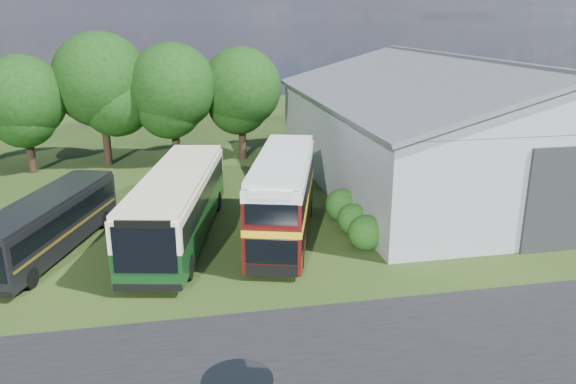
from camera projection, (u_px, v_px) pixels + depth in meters
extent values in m
plane|color=#1D320F|center=(270.00, 325.00, 20.02)|extent=(120.00, 120.00, 0.00)
cube|color=black|center=(379.00, 364.00, 17.77)|extent=(60.00, 8.00, 0.02)
cylinder|color=black|center=(237.00, 381.00, 16.93)|extent=(2.20, 2.20, 0.01)
cube|color=gray|center=(454.00, 140.00, 36.97)|extent=(18.00, 24.00, 5.50)
cylinder|color=black|center=(31.00, 151.00, 39.13)|extent=(0.56, 0.56, 3.06)
sphere|color=black|center=(23.00, 97.00, 38.01)|extent=(5.78, 5.78, 5.78)
cylinder|color=black|center=(107.00, 141.00, 41.20)|extent=(0.56, 0.56, 3.60)
sphere|color=black|center=(101.00, 80.00, 39.88)|extent=(6.80, 6.80, 6.80)
cylinder|color=black|center=(176.00, 142.00, 41.24)|extent=(0.56, 0.56, 3.31)
sphere|color=black|center=(173.00, 87.00, 40.03)|extent=(6.26, 6.26, 6.26)
cylinder|color=black|center=(242.00, 138.00, 42.94)|extent=(0.56, 0.56, 3.17)
sphere|color=black|center=(241.00, 87.00, 41.78)|extent=(5.98, 5.98, 5.98)
sphere|color=#194714|center=(365.00, 248.00, 26.68)|extent=(1.70, 1.70, 1.70)
sphere|color=#194714|center=(352.00, 233.00, 28.55)|extent=(1.60, 1.60, 1.60)
sphere|color=#194714|center=(341.00, 219.00, 30.42)|extent=(1.80, 1.80, 1.80)
cube|color=black|center=(178.00, 203.00, 27.12)|extent=(5.40, 12.66, 3.07)
cube|color=#4A0C0A|center=(283.00, 195.00, 27.16)|extent=(5.17, 10.13, 3.93)
cube|color=black|center=(49.00, 223.00, 25.66)|extent=(5.17, 9.97, 2.42)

